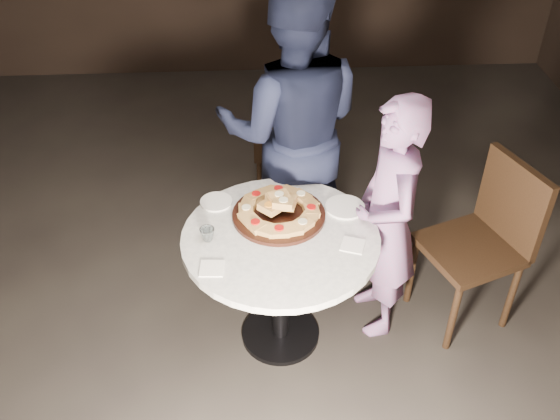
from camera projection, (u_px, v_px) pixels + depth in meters
name	position (u px, v px, depth m)	size (l,w,h in m)	color
floor	(272.00, 319.00, 3.81)	(7.00, 7.00, 0.00)	black
table	(281.00, 256.00, 3.32)	(1.12, 1.12, 0.78)	black
serving_board	(279.00, 215.00, 3.35)	(0.50, 0.50, 0.02)	black
focaccia_pile	(279.00, 208.00, 3.32)	(0.45, 0.44, 0.12)	#AF8044
plate_left	(216.00, 202.00, 3.45)	(0.18, 0.18, 0.01)	white
plate_right	(345.00, 207.00, 3.41)	(0.22, 0.22, 0.01)	white
water_glass	(207.00, 234.00, 3.18)	(0.08, 0.08, 0.07)	silver
napkin_near	(212.00, 268.00, 3.03)	(0.12, 0.12, 0.01)	white
napkin_far	(353.00, 245.00, 3.17)	(0.11, 0.11, 0.01)	white
chair_far	(285.00, 145.00, 4.42)	(0.46, 0.47, 0.89)	black
chair_right	(487.00, 234.00, 3.52)	(0.64, 0.63, 1.03)	black
diner_navy	(292.00, 130.00, 3.73)	(0.93, 0.72, 1.91)	black
diner_teal	(387.00, 221.00, 3.38)	(0.54, 0.36, 1.49)	slate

